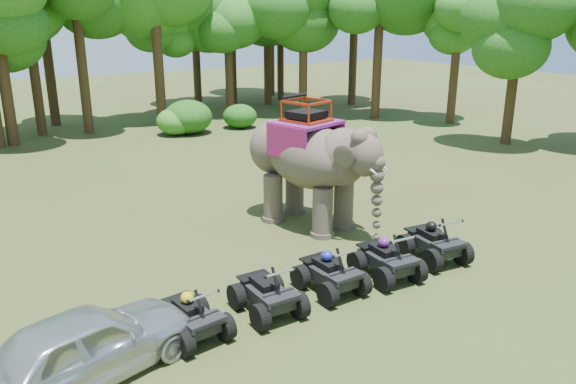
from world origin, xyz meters
name	(u,v)px	position (x,y,z in m)	size (l,w,h in m)	color
ground	(313,270)	(0.00, 0.00, 0.00)	(110.00, 110.00, 0.00)	#47381E
elephant	(308,163)	(1.95, 2.97, 2.08)	(2.17, 4.94, 4.15)	#4B4236
parked_car	(87,344)	(-6.25, -1.44, 0.71)	(1.68, 4.19, 1.43)	silver
atv_0	(191,311)	(-4.05, -1.20, 0.61)	(1.20, 1.65, 1.22)	black
atv_1	(267,288)	(-2.18, -1.24, 0.64)	(1.26, 1.72, 1.28)	black
atv_2	(330,268)	(-0.35, -1.21, 0.64)	(1.26, 1.72, 1.28)	black
atv_3	(387,254)	(1.35, -1.39, 0.66)	(1.30, 1.78, 1.32)	black
atv_4	(434,238)	(3.22, -1.31, 0.67)	(1.32, 1.81, 1.34)	black
tree_0	(81,59)	(0.00, 22.13, 4.20)	(5.88, 5.88, 8.41)	#195114
tree_1	(157,45)	(4.36, 21.82, 4.85)	(6.79, 6.79, 9.71)	#195114
tree_2	(229,52)	(9.55, 22.64, 4.19)	(5.87, 5.87, 8.39)	#195114
tree_3	(303,49)	(13.86, 20.23, 4.42)	(6.19, 6.19, 8.84)	#195114
tree_4	(378,46)	(17.12, 16.54, 4.62)	(6.47, 6.47, 9.24)	#195114
tree_5	(455,62)	(19.81, 12.50, 3.77)	(5.28, 5.28, 7.54)	#195114
tree_6	(514,72)	(17.76, 6.93, 3.77)	(5.28, 5.28, 7.55)	#195114
tree_28	(0,54)	(-4.19, 21.03, 4.68)	(6.55, 6.55, 9.36)	#195114
tree_29	(271,30)	(17.25, 29.78, 5.34)	(7.48, 7.48, 10.68)	#195114
tree_30	(33,65)	(-2.38, 23.09, 3.92)	(5.49, 5.49, 7.85)	#195114
tree_36	(47,49)	(-1.07, 25.74, 4.61)	(6.46, 6.46, 9.22)	#195114
tree_37	(232,38)	(12.57, 27.82, 4.90)	(6.85, 6.85, 9.79)	#195114
tree_38	(280,52)	(16.50, 27.12, 3.73)	(5.22, 5.22, 7.46)	#195114
tree_40	(354,40)	(19.68, 22.03, 4.78)	(6.69, 6.69, 9.55)	#195114
tree_41	(196,43)	(9.96, 28.64, 4.56)	(6.39, 6.39, 9.13)	#195114
tree_42	(159,61)	(5.54, 24.72, 3.67)	(5.14, 5.14, 7.34)	#195114
tree_43	(268,40)	(14.40, 25.62, 4.75)	(6.66, 6.66, 9.51)	#195114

